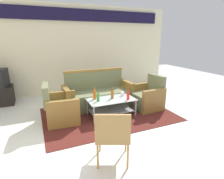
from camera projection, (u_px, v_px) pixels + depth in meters
The scene contains 13 objects.
ground_plane at pixel (118, 129), 3.69m from camera, with size 14.00×14.00×0.00m, color white.
wall_back at pixel (79, 48), 5.97m from camera, with size 6.52×0.19×2.80m.
rug at pixel (108, 114), 4.40m from camera, with size 3.02×2.06×0.01m, color #511E19.
couch at pixel (98, 95), 4.85m from camera, with size 1.80×0.74×0.96m.
armchair_left at pixel (61, 109), 3.97m from camera, with size 0.75×0.81×0.85m.
armchair_right at pixel (147, 97), 4.74m from camera, with size 0.73×0.79×0.85m.
coffee_table at pixel (111, 105), 4.27m from camera, with size 1.10×0.60×0.40m.
bottle_red at pixel (128, 96), 4.19m from camera, with size 0.07×0.07×0.23m.
bottle_orange at pixel (95, 95), 4.21m from camera, with size 0.08×0.08×0.28m.
bottle_green at pixel (98, 97), 4.08m from camera, with size 0.06×0.06×0.24m.
bottle_brown at pixel (112, 94), 4.26m from camera, with size 0.07×0.07×0.28m.
cup at pixel (122, 94), 4.47m from camera, with size 0.08×0.08×0.10m, color silver.
wicker_chair at pixel (113, 133), 2.56m from camera, with size 0.63×0.63×0.84m.
Camera 1 is at (-1.42, -3.00, 1.80)m, focal length 29.10 mm.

